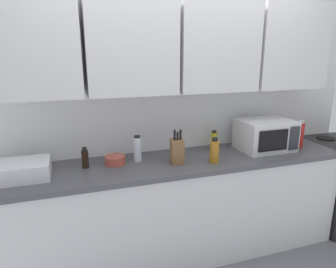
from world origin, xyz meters
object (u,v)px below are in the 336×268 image
Objects in this scene: knife_block at (177,151)px; bottle_clear_tall at (137,149)px; bottle_amber_vinegar at (214,151)px; microwave at (265,135)px; dish_rack at (22,170)px; bottle_yellow_mustard at (214,140)px; bottle_soy_dark at (85,158)px; bottle_red_sauce at (300,135)px; bowl_ceramic_small at (115,160)px.

bottle_clear_tall is at bearing 152.85° from knife_block.
bottle_clear_tall reaches higher than bottle_amber_vinegar.
bottle_amber_vinegar is at bearing -164.78° from microwave.
microwave is 2.06m from dish_rack.
dish_rack is at bearing 176.91° from knife_block.
bottle_yellow_mustard is 1.07× the size of bottle_soy_dark.
bottle_red_sauce is at bearing -4.33° from bottle_clear_tall.
bottle_amber_vinegar is 1.18× the size of bottle_yellow_mustard.
bottle_red_sauce is 1.57× the size of bowl_ceramic_small.
knife_block is 0.33m from bottle_clear_tall.
knife_block is 1.09× the size of bottle_red_sauce.
bottle_red_sauce is 1.74m from bowl_ceramic_small.
dish_rack is 2.28× the size of bowl_ceramic_small.
bottle_red_sauce reaches higher than dish_rack.
bottle_red_sauce is at bearing -0.69° from dish_rack.
knife_block reaches higher than dish_rack.
bottle_clear_tall is at bearing 158.73° from bottle_amber_vinegar.
microwave reaches higher than dish_rack.
dish_rack is at bearing 179.31° from bottle_red_sauce.
microwave reaches higher than bottle_amber_vinegar.
bottle_soy_dark is (-0.42, -0.02, -0.03)m from bottle_clear_tall.
bottle_clear_tall is at bearing 3.21° from bottle_soy_dark.
bottle_soy_dark is at bearing 178.49° from microwave.
knife_block is at bearing -152.09° from bottle_yellow_mustard.
knife_block reaches higher than bottle_clear_tall.
bottle_clear_tall is 0.75m from bottle_yellow_mustard.
knife_block is 1.70× the size of bowl_ceramic_small.
dish_rack reaches higher than bowl_ceramic_small.
dish_rack is 1.34× the size of knife_block.
bowl_ceramic_small is at bearing 164.52° from bottle_amber_vinegar.
knife_block reaches higher than bottle_soy_dark.
microwave is 1.84× the size of bottle_red_sauce.
knife_block is 1.60× the size of bottle_yellow_mustard.
microwave is 2.21× the size of bottle_clear_tall.
bottle_yellow_mustard is (0.45, 0.24, -0.02)m from knife_block.
bowl_ceramic_small is at bearing 164.21° from knife_block.
dish_rack is 1.75× the size of bottle_clear_tall.
bottle_clear_tall reaches higher than bowl_ceramic_small.
dish_rack is 1.81× the size of bottle_amber_vinegar.
bottle_soy_dark is (0.44, 0.06, 0.02)m from dish_rack.
bottle_soy_dark is (-1.62, 0.04, -0.06)m from microwave.
bottle_red_sauce is at bearing -2.71° from bottle_soy_dark.
bottle_soy_dark is at bearing -177.56° from bowl_ceramic_small.
microwave is at bearing 0.60° from dish_rack.
dish_rack is at bearing -174.22° from bottle_clear_tall.
bottle_soy_dark is (-1.97, 0.09, -0.05)m from bottle_red_sauce.
microwave is 2.88× the size of bottle_soy_dark.
bottle_amber_vinegar is at bearing -15.48° from bowl_ceramic_small.
bottle_clear_tall is 0.43m from bottle_soy_dark.
bottle_amber_vinegar is 0.36m from bottle_yellow_mustard.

